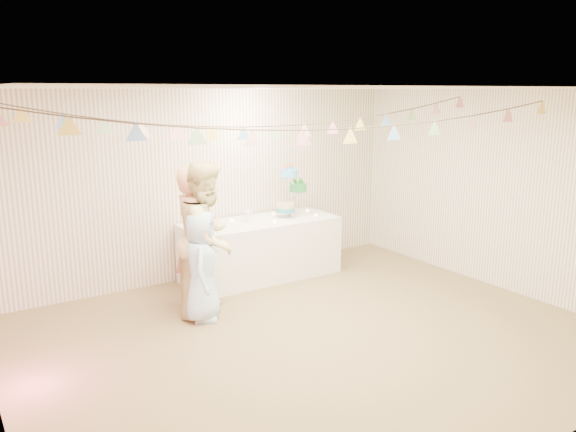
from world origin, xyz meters
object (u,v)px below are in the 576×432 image
cake_stand (292,196)px  person_adult_b (208,238)px  person_adult_a (194,239)px  person_child (202,266)px  table (261,249)px

cake_stand → person_adult_b: (-1.71, -0.83, -0.20)m
person_adult_a → person_child: person_adult_a is taller
table → person_adult_b: person_adult_b is taller
table → person_child: (-1.32, -0.94, 0.23)m
person_adult_a → person_child: size_ratio=1.37×
person_child → cake_stand: bearing=-32.8°
person_adult_a → person_adult_b: 0.20m
cake_stand → person_child: (-1.87, -0.99, -0.47)m
table → person_adult_a: person_adult_a is taller
table → person_adult_b: (-1.16, -0.78, 0.49)m
table → person_adult_b: size_ratio=1.21×
person_adult_a → person_adult_b: size_ratio=0.96×
cake_stand → person_adult_b: bearing=-154.1°
person_adult_a → table: bearing=-62.7°
person_child → person_adult_a: bearing=19.8°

